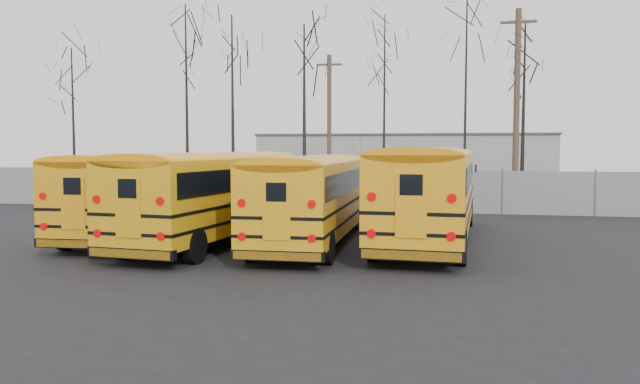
% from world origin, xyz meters
% --- Properties ---
extents(ground, '(120.00, 120.00, 0.00)m').
position_xyz_m(ground, '(0.00, 0.00, 0.00)').
color(ground, black).
rests_on(ground, ground).
extents(fence, '(40.00, 0.04, 2.00)m').
position_xyz_m(fence, '(0.00, 12.00, 1.00)').
color(fence, gray).
rests_on(fence, ground).
extents(distant_building, '(22.00, 8.00, 4.00)m').
position_xyz_m(distant_building, '(2.00, 32.00, 2.00)').
color(distant_building, '#9E9E9A').
rests_on(distant_building, ground).
extents(bus_a, '(2.93, 10.49, 2.90)m').
position_xyz_m(bus_a, '(-4.64, 2.07, 1.70)').
color(bus_a, black).
rests_on(bus_a, ground).
extents(bus_b, '(3.41, 10.77, 2.97)m').
position_xyz_m(bus_b, '(-1.63, 0.95, 1.74)').
color(bus_b, black).
rests_on(bus_b, ground).
extents(bus_c, '(2.59, 10.29, 2.86)m').
position_xyz_m(bus_c, '(1.47, 1.34, 1.68)').
color(bus_c, black).
rests_on(bus_c, ground).
extents(bus_d, '(3.09, 11.30, 3.13)m').
position_xyz_m(bus_d, '(5.02, 2.29, 1.83)').
color(bus_d, black).
rests_on(bus_d, ground).
extents(utility_pole_left, '(1.51, 0.26, 8.49)m').
position_xyz_m(utility_pole_left, '(-1.41, 18.47, 4.36)').
color(utility_pole_left, brown).
rests_on(utility_pole_left, ground).
extents(utility_pole_right, '(1.84, 0.32, 10.33)m').
position_xyz_m(utility_pole_right, '(9.01, 16.92, 5.31)').
color(utility_pole_right, brown).
rests_on(utility_pole_right, ground).
extents(tree_0, '(0.26, 0.26, 9.22)m').
position_xyz_m(tree_0, '(-17.40, 17.18, 4.61)').
color(tree_0, black).
rests_on(tree_0, ground).
extents(tree_1, '(0.26, 0.26, 11.60)m').
position_xyz_m(tree_1, '(-10.00, 17.60, 5.80)').
color(tree_1, black).
rests_on(tree_1, ground).
extents(tree_2, '(0.26, 0.26, 10.29)m').
position_xyz_m(tree_2, '(-6.13, 14.96, 5.15)').
color(tree_2, black).
rests_on(tree_2, ground).
extents(tree_3, '(0.26, 0.26, 9.90)m').
position_xyz_m(tree_3, '(-2.42, 16.37, 4.95)').
color(tree_3, black).
rests_on(tree_3, ground).
extents(tree_4, '(0.26, 0.26, 10.49)m').
position_xyz_m(tree_4, '(1.92, 17.66, 5.25)').
color(tree_4, black).
rests_on(tree_4, ground).
extents(tree_5, '(0.26, 0.26, 12.66)m').
position_xyz_m(tree_5, '(6.36, 16.50, 6.33)').
color(tree_5, black).
rests_on(tree_5, ground).
extents(tree_6, '(0.26, 0.26, 9.76)m').
position_xyz_m(tree_6, '(9.45, 17.75, 4.88)').
color(tree_6, black).
rests_on(tree_6, ground).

